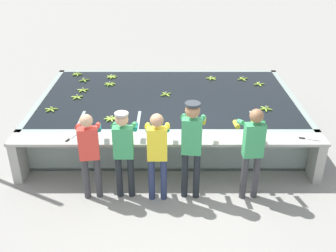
# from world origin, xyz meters

# --- Properties ---
(ground_plane) EXTENTS (80.00, 80.00, 0.00)m
(ground_plane) POSITION_xyz_m (0.00, 0.00, 0.00)
(ground_plane) COLOR gray
(ground_plane) RESTS_ON ground
(wash_tank) EXTENTS (5.57, 3.45, 0.83)m
(wash_tank) POSITION_xyz_m (0.00, 2.16, 0.41)
(wash_tank) COLOR gray
(wash_tank) RESTS_ON ground
(work_ledge) EXTENTS (5.57, 0.45, 0.83)m
(work_ledge) POSITION_xyz_m (0.00, 0.23, 0.62)
(work_ledge) COLOR #9E9E99
(work_ledge) RESTS_ON ground
(worker_0) EXTENTS (0.47, 0.73, 1.56)m
(worker_0) POSITION_xyz_m (-1.27, -0.30, 0.92)
(worker_0) COLOR #38383D
(worker_0) RESTS_ON ground
(worker_1) EXTENTS (0.40, 0.71, 1.57)m
(worker_1) POSITION_xyz_m (-0.71, -0.27, 0.94)
(worker_1) COLOR #1E2328
(worker_1) RESTS_ON ground
(worker_2) EXTENTS (0.41, 0.71, 1.58)m
(worker_2) POSITION_xyz_m (-0.16, -0.35, 0.94)
(worker_2) COLOR navy
(worker_2) RESTS_ON ground
(worker_3) EXTENTS (0.46, 0.74, 1.74)m
(worker_3) POSITION_xyz_m (0.39, -0.30, 1.07)
(worker_3) COLOR #1E2328
(worker_3) RESTS_ON ground
(worker_4) EXTENTS (0.45, 0.73, 1.65)m
(worker_4) POSITION_xyz_m (1.37, -0.31, 0.99)
(worker_4) COLOR #38383D
(worker_4) RESTS_ON ground
(banana_bunch_floating_0) EXTENTS (0.28, 0.28, 0.08)m
(banana_bunch_floating_0) POSITION_xyz_m (-1.38, 3.37, 0.84)
(banana_bunch_floating_0) COLOR #9EC642
(banana_bunch_floating_0) RESTS_ON wash_tank
(banana_bunch_floating_1) EXTENTS (0.28, 0.28, 0.08)m
(banana_bunch_floating_1) POSITION_xyz_m (-1.09, 0.99, 0.84)
(banana_bunch_floating_1) COLOR #9EC642
(banana_bunch_floating_1) RESTS_ON wash_tank
(banana_bunch_floating_2) EXTENTS (0.26, 0.26, 0.08)m
(banana_bunch_floating_2) POSITION_xyz_m (-2.01, 3.12, 0.85)
(banana_bunch_floating_2) COLOR #75A333
(banana_bunch_floating_2) RESTS_ON wash_tank
(banana_bunch_floating_3) EXTENTS (0.25, 0.25, 0.08)m
(banana_bunch_floating_3) POSITION_xyz_m (-0.03, 2.22, 0.85)
(banana_bunch_floating_3) COLOR #8CB738
(banana_bunch_floating_3) RESTS_ON wash_tank
(banana_bunch_floating_4) EXTENTS (0.27, 0.27, 0.08)m
(banana_bunch_floating_4) POSITION_xyz_m (-1.96, 2.06, 0.84)
(banana_bunch_floating_4) COLOR #9EC642
(banana_bunch_floating_4) RESTS_ON wash_tank
(banana_bunch_floating_5) EXTENTS (0.28, 0.27, 0.08)m
(banana_bunch_floating_5) POSITION_xyz_m (1.99, 1.45, 0.84)
(banana_bunch_floating_5) COLOR #7FAD33
(banana_bunch_floating_5) RESTS_ON wash_tank
(banana_bunch_floating_6) EXTENTS (0.27, 0.27, 0.08)m
(banana_bunch_floating_6) POSITION_xyz_m (1.83, 3.21, 0.85)
(banana_bunch_floating_6) COLOR #8CB738
(banana_bunch_floating_6) RESTS_ON wash_tank
(banana_bunch_floating_7) EXTENTS (0.27, 0.28, 0.08)m
(banana_bunch_floating_7) POSITION_xyz_m (-2.27, 3.55, 0.84)
(banana_bunch_floating_7) COLOR #7FAD33
(banana_bunch_floating_7) RESTS_ON wash_tank
(banana_bunch_floating_8) EXTENTS (0.27, 0.28, 0.08)m
(banana_bunch_floating_8) POSITION_xyz_m (1.07, 3.25, 0.84)
(banana_bunch_floating_8) COLOR #9EC642
(banana_bunch_floating_8) RESTS_ON wash_tank
(banana_bunch_floating_9) EXTENTS (0.28, 0.28, 0.08)m
(banana_bunch_floating_9) POSITION_xyz_m (-1.36, 2.87, 0.84)
(banana_bunch_floating_9) COLOR #8CB738
(banana_bunch_floating_9) RESTS_ON wash_tank
(banana_bunch_floating_10) EXTENTS (0.28, 0.28, 0.08)m
(banana_bunch_floating_10) POSITION_xyz_m (2.15, 2.86, 0.85)
(banana_bunch_floating_10) COLOR #93BC3D
(banana_bunch_floating_10) RESTS_ON wash_tank
(banana_bunch_floating_11) EXTENTS (0.28, 0.27, 0.08)m
(banana_bunch_floating_11) POSITION_xyz_m (-2.36, 1.42, 0.84)
(banana_bunch_floating_11) COLOR #8CB738
(banana_bunch_floating_11) RESTS_ON wash_tank
(banana_bunch_floating_12) EXTENTS (0.28, 0.27, 0.08)m
(banana_bunch_floating_12) POSITION_xyz_m (-1.92, 2.47, 0.84)
(banana_bunch_floating_12) COLOR #9EC642
(banana_bunch_floating_12) RESTS_ON wash_tank
(knife_0) EXTENTS (0.35, 0.12, 0.02)m
(knife_0) POSITION_xyz_m (2.42, 0.20, 0.84)
(knife_0) COLOR silver
(knife_0) RESTS_ON work_ledge
(knife_1) EXTENTS (0.16, 0.33, 0.02)m
(knife_1) POSITION_xyz_m (-1.70, 0.21, 0.84)
(knife_1) COLOR silver
(knife_1) RESTS_ON work_ledge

